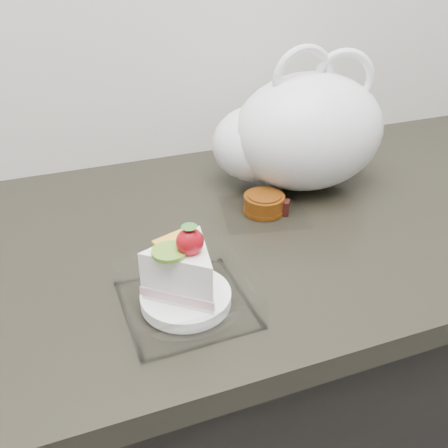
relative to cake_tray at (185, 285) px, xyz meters
The scene contains 4 objects.
counter 0.51m from the cake_tray, 83.00° to the left, with size 2.04×0.64×0.90m.
cake_tray is the anchor object (origin of this frame).
mooncake_wrap 0.28m from the cake_tray, 43.56° to the left, with size 0.17×0.16×0.03m.
plastic_bag 0.41m from the cake_tray, 41.99° to the left, with size 0.34×0.27×0.26m.
Camera 1 is at (-0.15, 1.03, 1.34)m, focal length 40.00 mm.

